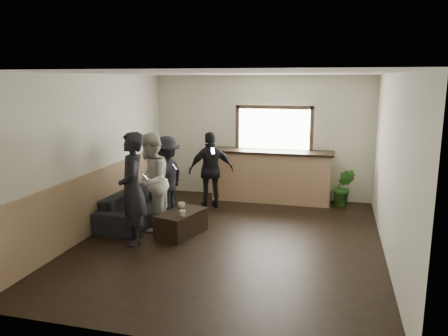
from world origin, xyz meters
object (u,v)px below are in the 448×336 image
(cup_b, at_px, (183,213))
(bar_counter, at_px, (271,173))
(sofa, at_px, (137,207))
(coffee_table, at_px, (181,223))
(potted_plant, at_px, (343,187))
(person_a, at_px, (132,189))
(person_c, at_px, (166,177))
(cup_a, at_px, (181,205))
(person_d, at_px, (211,170))
(person_b, at_px, (150,182))

(cup_b, bearing_deg, bar_counter, 68.70)
(sofa, height_order, coffee_table, sofa)
(sofa, relative_size, coffee_table, 2.10)
(bar_counter, bearing_deg, sofa, -137.27)
(cup_b, xyz_separation_m, potted_plant, (2.68, 2.78, -0.05))
(sofa, distance_m, person_a, 1.33)
(bar_counter, height_order, sofa, bar_counter)
(potted_plant, relative_size, person_c, 0.51)
(bar_counter, distance_m, person_c, 2.52)
(sofa, height_order, person_c, person_c)
(bar_counter, bearing_deg, cup_b, -111.30)
(cup_a, relative_size, person_d, 0.08)
(person_b, height_order, person_c, person_b)
(coffee_table, height_order, person_a, person_a)
(cup_b, relative_size, person_b, 0.06)
(sofa, bearing_deg, potted_plant, -59.82)
(bar_counter, distance_m, cup_a, 2.70)
(potted_plant, bearing_deg, person_d, -163.11)
(bar_counter, distance_m, coffee_table, 2.91)
(bar_counter, xyz_separation_m, cup_b, (-1.10, -2.82, -0.17))
(potted_plant, height_order, person_b, person_b)
(coffee_table, relative_size, potted_plant, 1.14)
(coffee_table, height_order, cup_b, cup_b)
(sofa, height_order, person_d, person_d)
(person_a, bearing_deg, sofa, 174.22)
(bar_counter, relative_size, person_d, 1.66)
(person_a, distance_m, person_d, 2.41)
(coffee_table, bearing_deg, person_c, 125.36)
(coffee_table, bearing_deg, bar_counter, 65.28)
(cup_a, distance_m, person_c, 0.92)
(bar_counter, xyz_separation_m, person_d, (-1.16, -0.88, 0.17))
(bar_counter, height_order, cup_a, bar_counter)
(person_b, bearing_deg, cup_a, 87.62)
(coffee_table, height_order, person_b, person_b)
(sofa, distance_m, cup_a, 1.05)
(coffee_table, height_order, cup_a, cup_a)
(person_c, bearing_deg, coffee_table, 42.30)
(person_c, bearing_deg, cup_b, 40.69)
(potted_plant, xyz_separation_m, person_d, (-2.73, -0.83, 0.40))
(coffee_table, xyz_separation_m, person_a, (-0.64, -0.57, 0.73))
(potted_plant, bearing_deg, cup_b, -133.94)
(person_c, bearing_deg, cup_a, 47.22)
(potted_plant, bearing_deg, person_b, -144.76)
(sofa, height_order, person_b, person_b)
(cup_b, xyz_separation_m, person_c, (-0.74, 1.11, 0.34))
(bar_counter, relative_size, cup_b, 25.60)
(coffee_table, relative_size, person_c, 0.58)
(potted_plant, bearing_deg, person_c, -153.90)
(person_a, bearing_deg, person_d, 134.85)
(coffee_table, bearing_deg, cup_a, 109.03)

